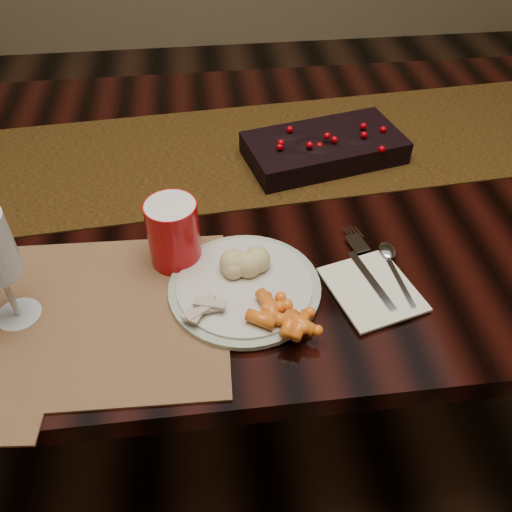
{
  "coord_description": "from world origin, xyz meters",
  "views": [
    {
      "loc": [
        -0.1,
        -0.87,
        1.38
      ],
      "look_at": [
        -0.03,
        -0.27,
        0.8
      ],
      "focal_mm": 38.0,
      "sensor_mm": 36.0,
      "label": 1
    }
  ],
  "objects": [
    {
      "name": "dining_table",
      "position": [
        0.0,
        0.0,
        0.38
      ],
      "size": [
        1.8,
        1.0,
        0.75
      ],
      "primitive_type": "cube",
      "color": "black",
      "rests_on": "floor"
    },
    {
      "name": "floor",
      "position": [
        0.0,
        0.0,
        0.0
      ],
      "size": [
        5.0,
        5.0,
        0.0
      ],
      "primitive_type": "plane",
      "color": "black",
      "rests_on": "ground"
    },
    {
      "name": "napkin",
      "position": [
        0.15,
        -0.32,
        0.76
      ],
      "size": [
        0.16,
        0.17,
        0.0
      ],
      "primitive_type": "cube",
      "rotation": [
        0.0,
        0.0,
        0.26
      ],
      "color": "white",
      "rests_on": "placemat_main"
    },
    {
      "name": "dinner_plate",
      "position": [
        -0.05,
        -0.29,
        0.76
      ],
      "size": [
        0.3,
        0.3,
        0.01
      ],
      "primitive_type": "cylinder",
      "rotation": [
        0.0,
        0.0,
        0.28
      ],
      "color": "silver",
      "rests_on": "placemat_main"
    },
    {
      "name": "baby_carrots",
      "position": [
        -0.0,
        -0.36,
        0.78
      ],
      "size": [
        0.13,
        0.11,
        0.02
      ],
      "primitive_type": null,
      "rotation": [
        0.0,
        0.0,
        0.3
      ],
      "color": "orange",
      "rests_on": "dinner_plate"
    },
    {
      "name": "table_runner",
      "position": [
        -0.05,
        0.1,
        0.75
      ],
      "size": [
        1.89,
        0.52,
        0.0
      ],
      "primitive_type": "cube",
      "rotation": [
        0.0,
        0.0,
        0.07
      ],
      "color": "#3B280F",
      "rests_on": "dining_table"
    },
    {
      "name": "red_cup",
      "position": [
        -0.15,
        -0.21,
        0.81
      ],
      "size": [
        0.11,
        0.11,
        0.11
      ],
      "primitive_type": "cylinder",
      "rotation": [
        0.0,
        0.0,
        -0.34
      ],
      "color": "#B70B0F",
      "rests_on": "placemat_main"
    },
    {
      "name": "mashed_potatoes",
      "position": [
        -0.04,
        -0.27,
        0.79
      ],
      "size": [
        0.09,
        0.09,
        0.04
      ],
      "primitive_type": null,
      "rotation": [
        0.0,
        0.0,
        -0.29
      ],
      "color": "tan",
      "rests_on": "dinner_plate"
    },
    {
      "name": "fork",
      "position": [
        0.15,
        -0.28,
        0.76
      ],
      "size": [
        0.07,
        0.18,
        0.0
      ],
      "primitive_type": null,
      "rotation": [
        0.0,
        0.0,
        0.24
      ],
      "color": "silver",
      "rests_on": "napkin"
    },
    {
      "name": "placemat_main",
      "position": [
        -0.3,
        -0.31,
        0.75
      ],
      "size": [
        0.46,
        0.34,
        0.0
      ],
      "primitive_type": "cube",
      "rotation": [
        0.0,
        0.0,
        -0.04
      ],
      "color": "#955434",
      "rests_on": "dining_table"
    },
    {
      "name": "centerpiece",
      "position": [
        0.15,
        0.06,
        0.78
      ],
      "size": [
        0.34,
        0.23,
        0.06
      ],
      "primitive_type": null,
      "rotation": [
        0.0,
        0.0,
        0.22
      ],
      "color": "black",
      "rests_on": "table_runner"
    },
    {
      "name": "spoon",
      "position": [
        0.2,
        -0.29,
        0.76
      ],
      "size": [
        0.04,
        0.14,
        0.0
      ],
      "primitive_type": null,
      "rotation": [
        0.0,
        0.0,
        0.07
      ],
      "color": "silver",
      "rests_on": "napkin"
    },
    {
      "name": "turkey_shreds",
      "position": [
        -0.11,
        -0.34,
        0.78
      ],
      "size": [
        0.08,
        0.08,
        0.02
      ],
      "primitive_type": null,
      "rotation": [
        0.0,
        0.0,
        0.31
      ],
      "color": "tan",
      "rests_on": "dinner_plate"
    }
  ]
}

